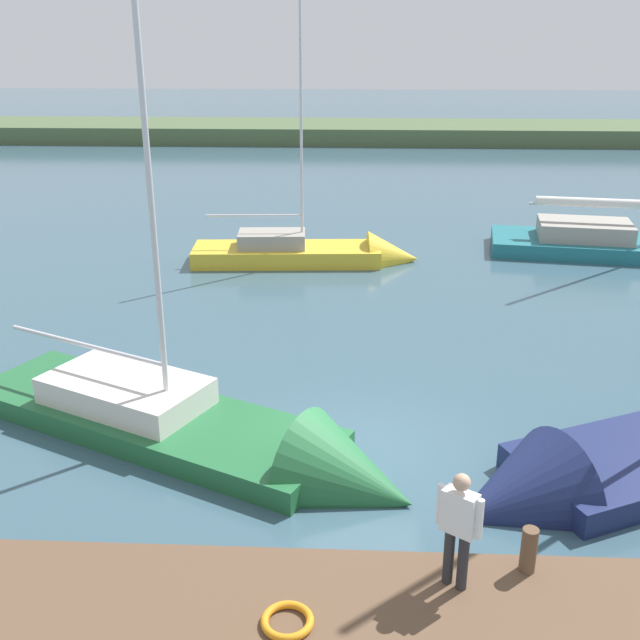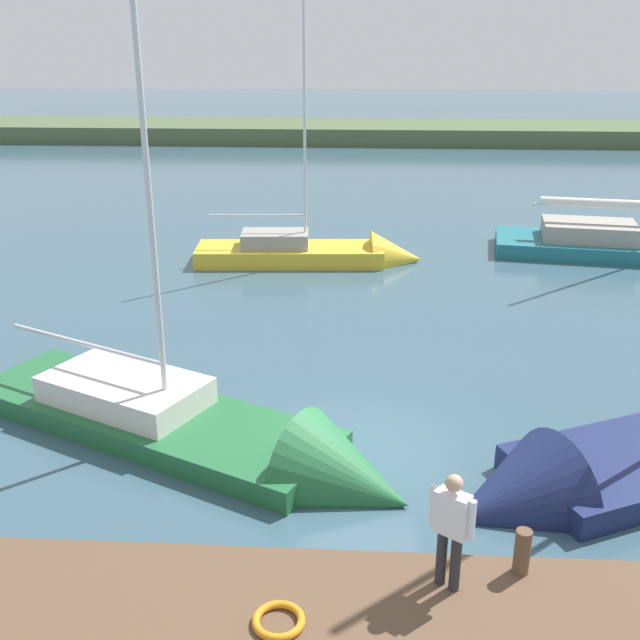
% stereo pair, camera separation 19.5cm
% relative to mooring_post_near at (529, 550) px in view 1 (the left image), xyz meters
% --- Properties ---
extents(ground_plane, '(200.00, 200.00, 0.00)m').
position_rel_mooring_post_near_xyz_m(ground_plane, '(2.17, -4.21, -1.05)').
color(ground_plane, '#385666').
extents(far_shoreline, '(180.00, 8.00, 2.40)m').
position_rel_mooring_post_near_xyz_m(far_shoreline, '(2.17, -49.31, -1.05)').
color(far_shoreline, '#4C603D').
rests_on(far_shoreline, ground_plane).
extents(dock_pier, '(21.66, 2.07, 0.72)m').
position_rel_mooring_post_near_xyz_m(dock_pier, '(2.17, 0.72, -0.69)').
color(dock_pier, brown).
rests_on(dock_pier, ground_plane).
extents(mooring_post_near, '(0.22, 0.22, 0.65)m').
position_rel_mooring_post_near_xyz_m(mooring_post_near, '(0.00, 0.00, 0.00)').
color(mooring_post_near, brown).
rests_on(mooring_post_near, dock_pier).
extents(life_ring_buoy, '(0.66, 0.66, 0.10)m').
position_rel_mooring_post_near_xyz_m(life_ring_buoy, '(3.13, 1.14, -0.28)').
color(life_ring_buoy, orange).
rests_on(life_ring_buoy, dock_pier).
extents(sailboat_inner_slip, '(7.92, 2.43, 9.69)m').
position_rel_mooring_post_near_xyz_m(sailboat_inner_slip, '(3.54, -16.78, -0.86)').
color(sailboat_inner_slip, gold).
rests_on(sailboat_inner_slip, ground_plane).
extents(sailboat_far_left, '(9.75, 6.39, 10.52)m').
position_rel_mooring_post_near_xyz_m(sailboat_far_left, '(4.81, -4.05, -0.89)').
color(sailboat_far_left, '#236638').
rests_on(sailboat_far_left, ground_plane).
extents(person_on_dock, '(0.54, 0.44, 1.68)m').
position_rel_mooring_post_near_xyz_m(person_on_dock, '(1.01, 0.33, 0.64)').
color(person_on_dock, '#28282D').
rests_on(person_on_dock, dock_pier).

